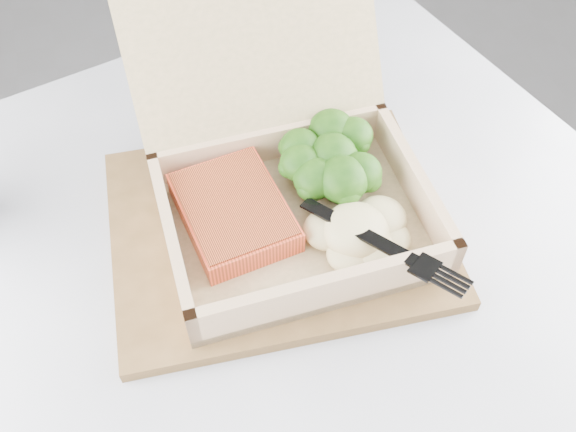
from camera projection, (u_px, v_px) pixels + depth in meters
name	position (u px, v px, depth m)	size (l,w,h in m)	color
floor	(104.00, 382.00, 1.26)	(4.00, 4.00, 0.00)	gray
cafe_table	(285.00, 356.00, 0.73)	(0.88, 0.88, 0.70)	black
serving_tray	(277.00, 226.00, 0.61)	(0.31, 0.25, 0.01)	brown
takeout_container	(281.00, 155.00, 0.59)	(0.24, 0.29, 0.20)	tan
salmon_fillet	(234.00, 212.00, 0.59)	(0.09, 0.12, 0.02)	#F95330
broccoli_pile	(332.00, 161.00, 0.61)	(0.11, 0.11, 0.04)	#326616
mashed_potatoes	(356.00, 230.00, 0.57)	(0.10, 0.09, 0.03)	#D3C789
plastic_fork	(337.00, 218.00, 0.56)	(0.11, 0.15, 0.02)	black
receipt	(194.00, 131.00, 0.70)	(0.08, 0.14, 0.00)	silver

